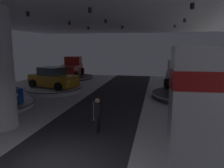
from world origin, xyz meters
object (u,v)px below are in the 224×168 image
brand_sign_pylon (197,140)px  visitor_walking_near (97,114)px  display_platform_deep_left (71,77)px  pickup_truck_deep_left (71,68)px  pickup_truck_far_right (189,80)px  display_platform_far_right (190,95)px  pickup_truck_deep_right (202,72)px  display_car_far_left (53,78)px  display_platform_deep_right (200,82)px  display_platform_far_left (54,89)px

brand_sign_pylon → visitor_walking_near: bearing=127.6°
display_platform_deep_left → pickup_truck_deep_left: 1.08m
pickup_truck_far_right → brand_sign_pylon: bearing=-97.2°
display_platform_far_right → pickup_truck_far_right: pickup_truck_far_right is taller
pickup_truck_deep_right → pickup_truck_far_right: bearing=-109.0°
pickup_truck_far_right → display_car_far_left: size_ratio=1.25×
pickup_truck_deep_left → display_car_far_left: 8.17m
display_platform_far_right → display_car_far_left: 11.06m
brand_sign_pylon → pickup_truck_deep_right: (3.65, 18.27, -0.74)m
display_car_far_left → visitor_walking_near: 9.75m
display_platform_far_right → display_platform_deep_right: bearing=73.7°
display_platform_far_right → display_platform_far_left: bearing=-180.0°
display_platform_deep_right → display_platform_far_right: bearing=-106.3°
display_platform_deep_right → display_car_far_left: 14.65m
pickup_truck_deep_left → display_platform_deep_left: bearing=-80.6°
brand_sign_pylon → display_car_far_left: bearing=128.3°
display_platform_deep_right → visitor_walking_near: bearing=-115.7°
brand_sign_pylon → display_car_far_left: 15.16m
display_platform_deep_left → visitor_walking_near: visitor_walking_near is taller
display_platform_far_right → pickup_truck_far_right: 1.14m
display_platform_deep_left → display_platform_far_left: size_ratio=1.21×
pickup_truck_deep_left → display_platform_deep_right: bearing=-4.9°
brand_sign_pylon → display_platform_deep_right: (3.60, 18.59, -1.80)m
display_platform_far_left → pickup_truck_deep_left: bearing=103.0°
visitor_walking_near → display_platform_far_right: bearing=57.1°
brand_sign_pylon → pickup_truck_deep_left: size_ratio=0.68×
pickup_truck_deep_left → display_platform_far_left: 8.25m
display_platform_deep_left → pickup_truck_deep_right: bearing=-4.9°
brand_sign_pylon → display_platform_deep_left: brand_sign_pylon is taller
pickup_truck_deep_right → visitor_walking_near: bearing=-116.4°
display_platform_far_left → display_platform_far_right: bearing=0.0°
display_platform_deep_left → display_car_far_left: size_ratio=1.25×
pickup_truck_deep_left → visitor_walking_near: 17.48m
pickup_truck_deep_left → display_platform_deep_right: (14.80, -1.26, -0.99)m
display_platform_deep_left → pickup_truck_far_right: 14.72m
display_platform_far_right → display_car_far_left: display_car_far_left is taller
display_platform_deep_left → pickup_truck_deep_left: size_ratio=1.02×
brand_sign_pylon → pickup_truck_deep_right: size_ratio=0.68×
pickup_truck_far_right → visitor_walking_near: 9.28m
display_platform_deep_right → pickup_truck_deep_left: bearing=175.1°
pickup_truck_deep_right → display_platform_far_left: pickup_truck_deep_right is taller
visitor_walking_near → display_car_far_left: bearing=128.7°
display_platform_deep_left → pickup_truck_far_right: bearing=-30.1°
display_platform_deep_right → display_platform_far_right: (-1.96, -6.72, 0.03)m
brand_sign_pylon → display_platform_far_left: (-9.36, 11.87, -1.76)m
display_platform_deep_right → pickup_truck_deep_right: 1.11m
display_platform_deep_right → display_car_far_left: bearing=-152.7°
display_platform_deep_right → display_platform_far_left: (-12.95, -6.72, 0.04)m
pickup_truck_deep_left → visitor_walking_near: (7.91, -15.58, -0.25)m
pickup_truck_deep_right → display_car_far_left: size_ratio=1.23×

